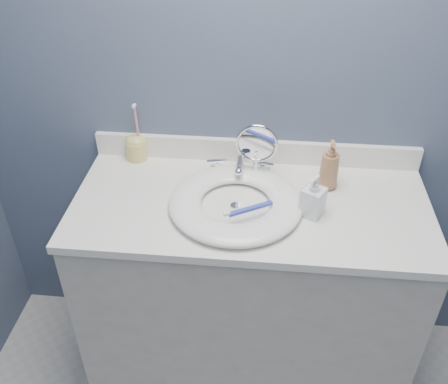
# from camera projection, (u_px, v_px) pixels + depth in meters

# --- Properties ---
(back_wall) EXTENTS (2.20, 0.02, 2.40)m
(back_wall) POSITION_uv_depth(u_px,v_px,m) (258.00, 81.00, 1.73)
(back_wall) COLOR #4C5973
(back_wall) RESTS_ON ground
(vanity_cabinet) EXTENTS (1.20, 0.55, 0.85)m
(vanity_cabinet) POSITION_uv_depth(u_px,v_px,m) (247.00, 294.00, 1.97)
(vanity_cabinet) COLOR beige
(vanity_cabinet) RESTS_ON ground
(countertop) EXTENTS (1.22, 0.57, 0.03)m
(countertop) POSITION_uv_depth(u_px,v_px,m) (251.00, 206.00, 1.71)
(countertop) COLOR white
(countertop) RESTS_ON vanity_cabinet
(backsplash) EXTENTS (1.22, 0.02, 0.09)m
(backsplash) POSITION_uv_depth(u_px,v_px,m) (255.00, 151.00, 1.88)
(backsplash) COLOR white
(backsplash) RESTS_ON countertop
(basin) EXTENTS (0.45, 0.45, 0.04)m
(basin) POSITION_uv_depth(u_px,v_px,m) (236.00, 203.00, 1.67)
(basin) COLOR white
(basin) RESTS_ON countertop
(drain) EXTENTS (0.04, 0.04, 0.01)m
(drain) POSITION_uv_depth(u_px,v_px,m) (236.00, 206.00, 1.68)
(drain) COLOR silver
(drain) RESTS_ON countertop
(faucet) EXTENTS (0.25, 0.13, 0.07)m
(faucet) POSITION_uv_depth(u_px,v_px,m) (240.00, 168.00, 1.82)
(faucet) COLOR silver
(faucet) RESTS_ON countertop
(makeup_mirror) EXTENTS (0.15, 0.08, 0.22)m
(makeup_mirror) POSITION_uv_depth(u_px,v_px,m) (257.00, 150.00, 1.74)
(makeup_mirror) COLOR silver
(makeup_mirror) RESTS_ON countertop
(soap_bottle_amber) EXTENTS (0.08, 0.08, 0.18)m
(soap_bottle_amber) POSITION_uv_depth(u_px,v_px,m) (330.00, 165.00, 1.72)
(soap_bottle_amber) COLOR #9C6B46
(soap_bottle_amber) RESTS_ON countertop
(soap_bottle_clear) EXTENTS (0.09, 0.09, 0.15)m
(soap_bottle_clear) POSITION_uv_depth(u_px,v_px,m) (313.00, 196.00, 1.60)
(soap_bottle_clear) COLOR white
(soap_bottle_clear) RESTS_ON countertop
(toothbrush_holder) EXTENTS (0.08, 0.08, 0.23)m
(toothbrush_holder) POSITION_uv_depth(u_px,v_px,m) (136.00, 146.00, 1.89)
(toothbrush_holder) COLOR #DBCB6D
(toothbrush_holder) RESTS_ON countertop
(toothbrush_lying) EXTENTS (0.16, 0.10, 0.02)m
(toothbrush_lying) POSITION_uv_depth(u_px,v_px,m) (249.00, 209.00, 1.60)
(toothbrush_lying) COLOR #3241B4
(toothbrush_lying) RESTS_ON basin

